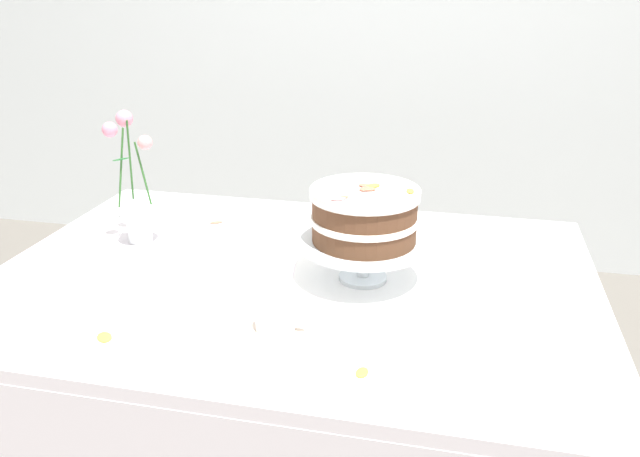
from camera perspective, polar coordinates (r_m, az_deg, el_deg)
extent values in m
cube|color=white|center=(1.52, -2.46, -4.52)|extent=(1.40, 1.00, 0.03)
cylinder|color=brown|center=(2.23, -14.72, -7.04)|extent=(0.06, 0.06, 0.71)
cylinder|color=brown|center=(2.02, 17.84, -10.55)|extent=(0.06, 0.06, 0.71)
cube|color=white|center=(1.48, 3.79, -4.61)|extent=(0.37, 0.37, 0.00)
cylinder|color=silver|center=(1.48, 3.79, -4.38)|extent=(0.11, 0.11, 0.01)
cylinder|color=silver|center=(1.46, 3.84, -2.88)|extent=(0.03, 0.03, 0.07)
cylinder|color=silver|center=(1.44, 3.88, -1.31)|extent=(0.29, 0.29, 0.01)
cylinder|color=brown|center=(1.43, 3.91, -0.28)|extent=(0.23, 0.23, 0.04)
cylinder|color=white|center=(1.42, 3.93, 0.81)|extent=(0.24, 0.24, 0.01)
cylinder|color=brown|center=(1.41, 3.96, 1.91)|extent=(0.23, 0.23, 0.04)
cylinder|color=white|center=(1.40, 4.00, 3.13)|extent=(0.24, 0.24, 0.02)
ellipsoid|color=pink|center=(1.33, 1.58, 2.67)|extent=(0.04, 0.04, 0.00)
ellipsoid|color=yellow|center=(1.40, 4.20, 3.57)|extent=(0.03, 0.03, 0.00)
ellipsoid|color=#E56B51|center=(1.42, 3.94, 3.87)|extent=(0.03, 0.02, 0.01)
ellipsoid|color=yellow|center=(1.39, 8.01, 3.33)|extent=(0.02, 0.04, 0.00)
ellipsoid|color=#E56B51|center=(1.39, 4.02, 3.55)|extent=(0.03, 0.04, 0.01)
ellipsoid|color=#E56B51|center=(1.34, 1.91, 2.77)|extent=(0.04, 0.04, 0.00)
ellipsoid|color=#E56B51|center=(1.39, 4.26, 3.51)|extent=(0.04, 0.03, 0.01)
ellipsoid|color=yellow|center=(1.42, 4.73, 3.83)|extent=(0.04, 0.04, 0.01)
cylinder|color=silver|center=(1.75, -15.69, -0.03)|extent=(0.06, 0.06, 0.07)
cone|color=silver|center=(1.73, -15.89, 1.89)|extent=(0.11, 0.11, 0.06)
cylinder|color=#2D6028|center=(1.69, -15.41, 4.70)|extent=(0.03, 0.01, 0.16)
sphere|color=pink|center=(1.66, -15.25, 7.37)|extent=(0.04, 0.04, 0.04)
cylinder|color=#2D6028|center=(1.71, -16.48, 5.73)|extent=(0.02, 0.02, 0.22)
sphere|color=pink|center=(1.70, -16.96, 9.31)|extent=(0.04, 0.04, 0.04)
cylinder|color=#2D6028|center=(1.69, -17.23, 5.13)|extent=(0.03, 0.03, 0.20)
sphere|color=pink|center=(1.66, -18.14, 8.34)|extent=(0.04, 0.04, 0.04)
ellipsoid|color=#236B2D|center=(1.68, -17.23, 5.88)|extent=(0.04, 0.05, 0.01)
cylinder|color=silver|center=(1.28, -3.95, -8.97)|extent=(0.14, 0.14, 0.01)
cylinder|color=silver|center=(1.27, -3.98, -7.89)|extent=(0.08, 0.08, 0.05)
torus|color=silver|center=(1.25, -1.80, -8.06)|extent=(0.03, 0.01, 0.03)
ellipsoid|color=yellow|center=(1.33, -18.57, -9.10)|extent=(0.05, 0.05, 0.00)
ellipsoid|color=yellow|center=(1.16, 3.74, -12.61)|extent=(0.03, 0.04, 0.00)
ellipsoid|color=#E56B51|center=(1.84, -9.17, 0.54)|extent=(0.04, 0.04, 0.00)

